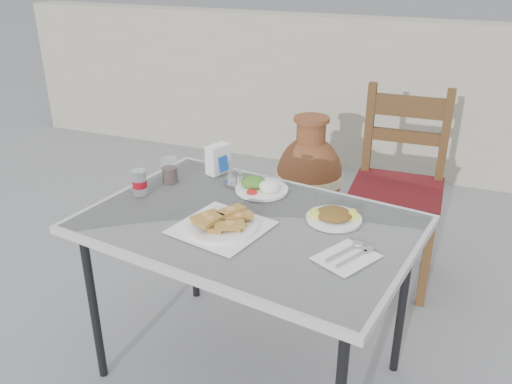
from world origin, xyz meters
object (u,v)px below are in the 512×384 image
at_px(soda_can, 139,183).
at_px(cafe_table, 249,232).
at_px(salad_chopped_plate, 334,216).
at_px(terracotta_urn, 309,177).
at_px(condiment_caddy, 237,180).
at_px(pide_plate, 221,221).
at_px(chair, 398,186).
at_px(napkin_holder, 218,159).
at_px(cola_glass, 170,171).
at_px(salad_rice_plate, 261,186).

bearing_deg(soda_can, cafe_table, -4.61).
height_order(cafe_table, soda_can, soda_can).
height_order(cafe_table, salad_chopped_plate, salad_chopped_plate).
distance_m(soda_can, terracotta_urn, 1.47).
relative_size(soda_can, condiment_caddy, 0.94).
bearing_deg(pide_plate, chair, 65.76).
bearing_deg(napkin_holder, cola_glass, -114.44).
bearing_deg(chair, salad_rice_plate, -124.62).
distance_m(soda_can, condiment_caddy, 0.41).
height_order(napkin_holder, chair, chair).
distance_m(soda_can, napkin_holder, 0.39).
distance_m(pide_plate, salad_rice_plate, 0.36).
bearing_deg(salad_rice_plate, chair, 57.22).
relative_size(salad_chopped_plate, condiment_caddy, 1.84).
relative_size(soda_can, chair, 0.10).
distance_m(pide_plate, soda_can, 0.46).
bearing_deg(salad_chopped_plate, napkin_holder, 157.03).
height_order(salad_rice_plate, soda_can, soda_can).
distance_m(pide_plate, chair, 1.25).
relative_size(salad_chopped_plate, chair, 0.20).
relative_size(cafe_table, terracotta_urn, 1.82).
distance_m(cafe_table, soda_can, 0.52).
height_order(soda_can, napkin_holder, napkin_holder).
distance_m(cola_glass, terracotta_urn, 1.30).
height_order(cola_glass, chair, chair).
bearing_deg(salad_chopped_plate, soda_can, -174.41).
bearing_deg(napkin_holder, pide_plate, -44.52).
xyz_separation_m(soda_can, cola_glass, (0.04, 0.17, -0.01)).
bearing_deg(terracotta_urn, cafe_table, -83.41).
bearing_deg(pide_plate, soda_can, 162.88).
distance_m(pide_plate, condiment_caddy, 0.39).
bearing_deg(soda_can, chair, 46.11).
height_order(cafe_table, chair, chair).
bearing_deg(cola_glass, soda_can, -104.62).
bearing_deg(soda_can, condiment_caddy, 35.13).
distance_m(cafe_table, pide_plate, 0.14).
distance_m(cafe_table, salad_rice_plate, 0.28).
bearing_deg(chair, condiment_caddy, -131.02).
distance_m(pide_plate, napkin_holder, 0.53).
height_order(cafe_table, pide_plate, pide_plate).
bearing_deg(soda_can, salad_rice_plate, 26.31).
bearing_deg(soda_can, pide_plate, -17.12).
bearing_deg(condiment_caddy, cafe_table, -58.36).
relative_size(napkin_holder, chair, 0.13).
xyz_separation_m(pide_plate, chair, (0.50, 1.11, -0.24)).
height_order(cafe_table, condiment_caddy, condiment_caddy).
height_order(pide_plate, napkin_holder, napkin_holder).
distance_m(cafe_table, chair, 1.12).
xyz_separation_m(salad_rice_plate, terracotta_urn, (-0.11, 1.13, -0.43)).
distance_m(chair, terracotta_urn, 0.73).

